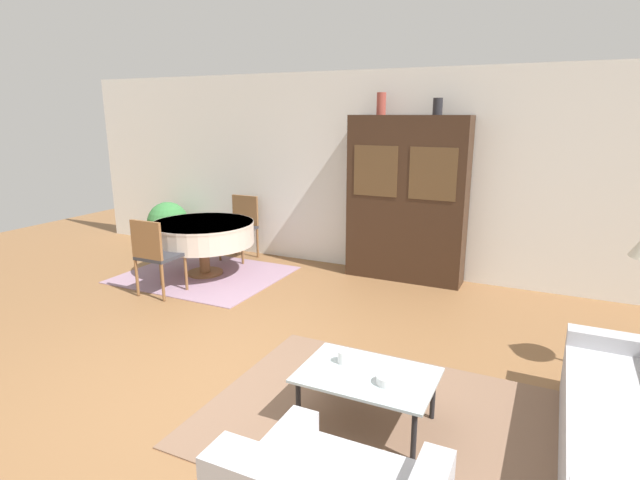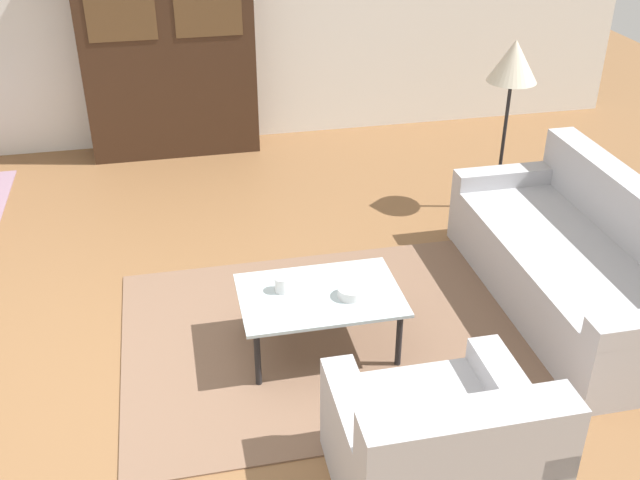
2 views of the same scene
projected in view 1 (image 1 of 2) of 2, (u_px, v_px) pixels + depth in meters
The scene contains 14 objects.
ground_plane at pixel (221, 393), 3.93m from camera, with size 14.00×14.00×0.00m, color brown.
wall_back at pixel (377, 173), 6.77m from camera, with size 10.00×0.06×2.70m.
area_rug at pixel (385, 420), 3.58m from camera, with size 2.56×1.91×0.01m.
dining_rug at pixel (205, 275), 6.80m from camera, with size 2.07×1.73×0.01m.
coffee_table at pixel (367, 379), 3.46m from camera, with size 0.94×0.63×0.38m.
display_cabinet at pixel (407, 200), 6.42m from camera, with size 1.52×0.40×2.12m.
dining_table at pixel (203, 233), 6.69m from camera, with size 1.37×1.37×0.72m.
dining_chair_near at pixel (155, 252), 5.92m from camera, with size 0.44×0.44×0.93m.
dining_chair_far at pixel (241, 223), 7.49m from camera, with size 0.44×0.44×0.93m.
cup at pixel (344, 357), 3.59m from camera, with size 0.09×0.09×0.09m.
bowl at pixel (388, 380), 3.32m from camera, with size 0.16×0.16×0.06m.
vase_tall at pixel (381, 104), 6.29m from camera, with size 0.12×0.12×0.27m.
vase_short at pixel (438, 106), 6.00m from camera, with size 0.12×0.12×0.20m.
potted_plant at pixel (168, 224), 7.93m from camera, with size 0.64×0.64×0.79m.
Camera 1 is at (2.22, -2.83, 2.14)m, focal length 28.00 mm.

